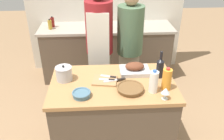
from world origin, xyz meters
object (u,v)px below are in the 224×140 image
object	(u,v)px
stock_pot	(64,73)
juice_jug	(167,79)
condiment_bottle_extra	(52,22)
wine_bottle_green	(160,67)
wicker_basket	(130,88)
person_cook_guest	(130,45)
milk_jug	(154,82)
condiment_bottle_short	(130,23)
knife_paring	(107,80)
person_cook_aproned	(100,44)
mixing_bowl	(81,94)
cutting_board	(105,80)
roasting_pan	(135,69)
knife_chef	(115,80)
knife_bread	(109,76)
wine_glass_left	(166,91)
condiment_bottle_tall	(50,25)

from	to	relation	value
stock_pot	juice_jug	size ratio (longest dim) A/B	0.73
condiment_bottle_extra	wine_bottle_green	bearing A→B (deg)	-49.18
wicker_basket	person_cook_guest	size ratio (longest dim) A/B	0.17
wicker_basket	milk_jug	distance (m)	0.24
wicker_basket	condiment_bottle_short	world-z (taller)	condiment_bottle_short
knife_paring	person_cook_aproned	world-z (taller)	person_cook_aproned
mixing_bowl	wine_bottle_green	xyz separation A→B (m)	(0.81, 0.31, 0.09)
wicker_basket	cutting_board	size ratio (longest dim) A/B	0.96
roasting_pan	person_cook_guest	distance (m)	0.71
cutting_board	condiment_bottle_short	bearing A→B (deg)	73.90
knife_chef	person_cook_aproned	size ratio (longest dim) A/B	0.14
knife_chef	condiment_bottle_extra	world-z (taller)	condiment_bottle_extra
knife_chef	roasting_pan	bearing A→B (deg)	37.63
juice_jug	knife_bread	distance (m)	0.60
cutting_board	knife_bread	size ratio (longest dim) A/B	1.63
stock_pot	person_cook_aproned	distance (m)	0.85
roasting_pan	person_cook_aproned	size ratio (longest dim) A/B	0.19
wine_glass_left	knife_chef	bearing A→B (deg)	143.39
person_cook_guest	stock_pot	bearing A→B (deg)	-124.01
stock_pot	mixing_bowl	world-z (taller)	stock_pot
wine_glass_left	person_cook_aproned	size ratio (longest dim) A/B	0.07
wine_bottle_green	wine_glass_left	xyz separation A→B (m)	(-0.04, -0.39, -0.03)
wine_glass_left	knife_bread	xyz separation A→B (m)	(-0.50, 0.40, -0.07)
knife_bread	condiment_bottle_short	xyz separation A→B (m)	(0.42, 1.54, 0.07)
knife_chef	person_cook_aproned	world-z (taller)	person_cook_aproned
mixing_bowl	wine_bottle_green	size ratio (longest dim) A/B	0.60
stock_pot	condiment_bottle_short	size ratio (longest dim) A/B	1.24
mixing_bowl	condiment_bottle_short	size ratio (longest dim) A/B	1.29
mixing_bowl	juice_jug	size ratio (longest dim) A/B	0.76
milk_jug	knife_chef	distance (m)	0.41
milk_jug	wicker_basket	bearing A→B (deg)	173.50
condiment_bottle_short	condiment_bottle_extra	world-z (taller)	condiment_bottle_extra
wine_glass_left	knife_bread	world-z (taller)	wine_glass_left
knife_paring	condiment_bottle_short	bearing A→B (deg)	74.81
wicker_basket	knife_chef	bearing A→B (deg)	127.03
wicker_basket	milk_jug	bearing A→B (deg)	-6.50
condiment_bottle_tall	condiment_bottle_short	distance (m)	1.27
wicker_basket	condiment_bottle_tall	size ratio (longest dim) A/B	1.64
mixing_bowl	wine_glass_left	bearing A→B (deg)	-6.25
condiment_bottle_short	knife_chef	bearing A→B (deg)	-102.38
condiment_bottle_tall	person_cook_aproned	world-z (taller)	person_cook_aproned
person_cook_aproned	roasting_pan	bearing A→B (deg)	-54.80
wine_bottle_green	knife_bread	distance (m)	0.55
juice_jug	mixing_bowl	bearing A→B (deg)	-174.65
roasting_pan	juice_jug	xyz separation A→B (m)	(0.26, -0.34, 0.06)
wicker_basket	knife_paring	size ratio (longest dim) A/B	1.60
juice_jug	roasting_pan	bearing A→B (deg)	127.79
knife_chef	knife_bread	distance (m)	0.10
cutting_board	mixing_bowl	world-z (taller)	mixing_bowl
knife_chef	condiment_bottle_short	xyz separation A→B (m)	(0.35, 1.61, 0.07)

